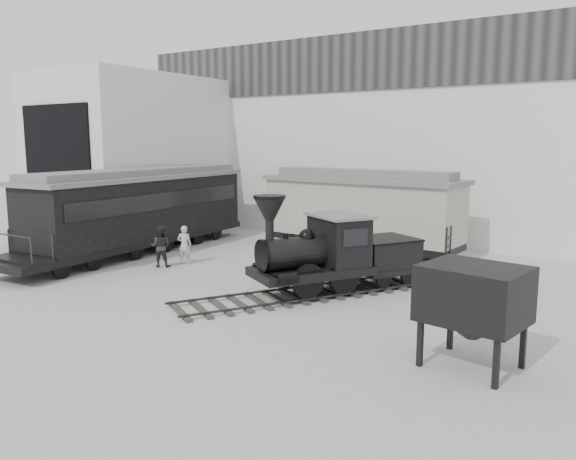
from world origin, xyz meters
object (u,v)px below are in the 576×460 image
Objects in this scene: boxcar at (361,209)px; locomotive at (330,257)px; visitor_b at (161,246)px; coal_hopper at (474,302)px; passenger_coach at (141,210)px; visitor_a at (184,245)px.

locomotive is at bearing -68.30° from boxcar.
coal_hopper is at bearing 136.65° from visitor_b.
coal_hopper is (17.36, -5.68, -0.46)m from passenger_coach.
locomotive is at bearing 147.34° from visitor_a.
visitor_b is at bearing -33.98° from passenger_coach.
visitor_a is (-5.36, -6.59, -1.25)m from boxcar.
passenger_coach is 3.89m from visitor_b.
visitor_a is at bearing -124.76° from boxcar.
boxcar is at bearing 138.45° from locomotive.
visitor_b is 0.70× the size of coal_hopper.
visitor_b is at bearing 33.64° from visitor_a.
boxcar is 5.61× the size of visitor_b.
locomotive is at bearing -11.76° from passenger_coach.
locomotive is at bearing 156.27° from coal_hopper.
passenger_coach is at bearing 171.95° from coal_hopper.
passenger_coach is at bearing -157.17° from locomotive.
locomotive is 7.68m from boxcar.
visitor_a is 1.06m from visitor_b.
visitor_a is 0.96× the size of visitor_b.
boxcar reaches higher than visitor_a.
boxcar reaches higher than locomotive.
locomotive is 5.58× the size of visitor_a.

